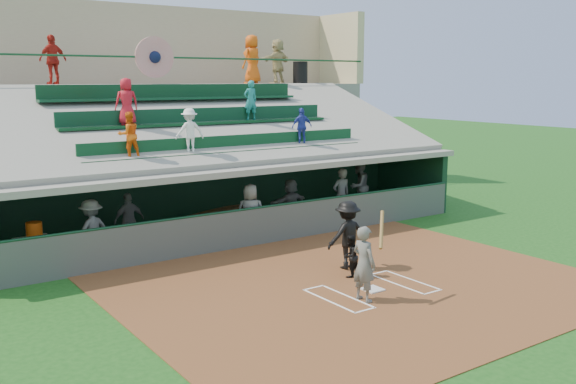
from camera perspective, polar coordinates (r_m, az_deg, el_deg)
ground at (r=15.07m, az=7.52°, el=-8.69°), size 100.00×100.00×0.00m
dirt_slab at (r=15.42m, az=6.26°, el=-8.19°), size 11.00×9.00×0.02m
home_plate at (r=15.06m, az=7.52°, el=-8.57°), size 0.43×0.43×0.03m
batters_box_chalk at (r=15.07m, az=7.52°, el=-8.61°), size 2.65×1.85×0.01m
dugout_floor at (r=20.36m, az=-5.39°, el=-3.65°), size 16.00×3.50×0.04m
concourse_slab at (r=26.00m, az=-12.85°, el=4.22°), size 20.00×3.00×4.60m
grandstand at (r=23.27m, az=-10.08°, el=3.57°), size 20.40×10.40×7.80m
batter_at_plate at (r=14.10m, az=6.79°, el=-6.30°), size 0.85×0.74×1.95m
catcher at (r=15.83m, az=5.54°, el=-5.69°), size 0.61×0.55×1.04m
home_umpire at (r=16.44m, az=5.31°, el=-3.81°), size 1.18×0.73×1.75m
dugout_bench at (r=21.31m, az=-6.64°, el=-2.33°), size 15.15×5.91×0.48m
white_table at (r=17.75m, az=-21.64°, el=-5.02°), size 0.93×0.73×0.77m
water_cooler at (r=17.63m, az=-21.63°, el=-3.16°), size 0.40×0.40×0.40m
dugout_player_a at (r=17.75m, az=-17.06°, el=-3.27°), size 1.21×0.93×1.66m
dugout_player_b at (r=18.93m, az=-13.95°, el=-2.42°), size 0.97×0.49×1.58m
dugout_player_c at (r=18.94m, az=-3.34°, el=-1.89°), size 1.01×0.89×1.74m
dugout_player_d at (r=20.84m, az=0.23°, el=-0.99°), size 1.52×0.66×1.59m
dugout_player_e at (r=21.69m, az=4.76°, el=-0.28°), size 0.69×0.47×1.82m
dugout_player_f at (r=23.24m, az=6.29°, el=0.51°), size 1.11×0.97×1.92m
trash_bin at (r=28.23m, az=1.10°, el=10.55°), size 0.63×0.63×0.95m
concourse_staff_a at (r=24.47m, az=-20.17°, el=10.97°), size 1.10×0.68×1.75m
concourse_staff_b at (r=26.82m, az=-3.22°, el=11.68°), size 1.13×0.93×1.99m
concourse_staff_c at (r=28.38m, az=-0.94°, el=11.53°), size 1.87×1.01×1.93m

